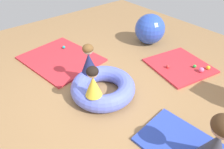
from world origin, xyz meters
name	(u,v)px	position (x,y,z in m)	size (l,w,h in m)	color
ground_plane	(103,98)	(0.00, 0.00, 0.00)	(8.00, 8.00, 0.00)	#9E7549
gym_mat_near_right	(61,59)	(-1.57, 0.05, 0.02)	(1.59, 1.30, 0.04)	red
gym_mat_far_right	(179,66)	(0.24, 1.83, 0.02)	(1.12, 1.11, 0.04)	red
inflatable_cushion	(103,87)	(-0.09, 0.08, 0.15)	(1.11, 1.11, 0.29)	#6070E5
child_in_navy	(89,59)	(-0.46, 0.07, 0.55)	(0.34, 0.34, 0.53)	navy
child_in_yellow	(93,82)	(0.10, -0.24, 0.54)	(0.32, 0.32, 0.51)	yellow
adult_seated	(217,143)	(1.77, 0.28, 0.43)	(0.55, 0.55, 0.79)	#383842
play_ball_green	(195,66)	(0.49, 1.98, 0.07)	(0.07, 0.07, 0.07)	green
play_ball_pink	(201,70)	(0.66, 1.94, 0.09)	(0.10, 0.10, 0.10)	pink
play_ball_yellow	(208,68)	(0.69, 2.14, 0.08)	(0.08, 0.08, 0.08)	yellow
play_ball_teal	(64,47)	(-1.90, 0.31, 0.08)	(0.07, 0.07, 0.07)	teal
play_ball_red	(168,66)	(0.15, 1.55, 0.08)	(0.07, 0.07, 0.07)	red
exercise_ball_large	(150,29)	(-0.91, 2.13, 0.36)	(0.72, 0.72, 0.72)	blue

